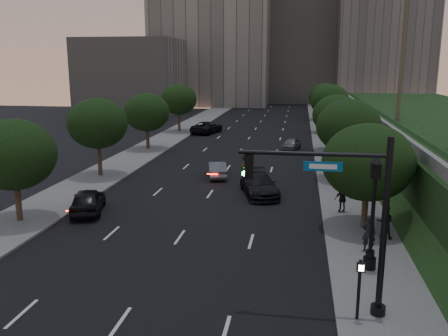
% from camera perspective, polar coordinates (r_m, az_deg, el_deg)
% --- Properties ---
extents(ground, '(160.00, 160.00, 0.00)m').
position_cam_1_polar(ground, '(22.41, -8.60, -12.78)').
color(ground, black).
rests_on(ground, ground).
extents(road_surface, '(16.00, 140.00, 0.02)m').
position_cam_1_polar(road_surface, '(50.56, 1.70, 1.69)').
color(road_surface, black).
rests_on(road_surface, ground).
extents(sidewalk_right, '(4.50, 140.00, 0.15)m').
position_cam_1_polar(sidewalk_right, '(50.29, 13.36, 1.37)').
color(sidewalk_right, slate).
rests_on(sidewalk_right, ground).
extents(sidewalk_left, '(4.50, 140.00, 0.15)m').
position_cam_1_polar(sidewalk_left, '(52.84, -9.40, 2.07)').
color(sidewalk_left, slate).
rests_on(sidewalk_left, ground).
extents(parapet_wall, '(0.35, 90.00, 0.70)m').
position_cam_1_polar(parapet_wall, '(48.05, 17.66, 5.77)').
color(parapet_wall, slate).
rests_on(parapet_wall, embankment).
extents(office_block_left, '(26.00, 20.00, 32.00)m').
position_cam_1_polar(office_block_left, '(113.28, -1.30, 15.82)').
color(office_block_left, gray).
rests_on(office_block_left, ground).
extents(office_block_mid, '(22.00, 18.00, 26.00)m').
position_cam_1_polar(office_block_mid, '(121.29, 9.22, 14.03)').
color(office_block_mid, gray).
rests_on(office_block_mid, ground).
extents(office_block_right, '(20.00, 22.00, 36.00)m').
position_cam_1_polar(office_block_right, '(116.88, 18.52, 16.09)').
color(office_block_right, slate).
rests_on(office_block_right, ground).
extents(office_block_filler, '(18.00, 16.00, 14.00)m').
position_cam_1_polar(office_block_filler, '(94.98, -11.01, 10.80)').
color(office_block_filler, gray).
rests_on(office_block_filler, ground).
extents(tree_right_a, '(5.20, 5.20, 6.24)m').
position_cam_1_polar(tree_right_a, '(28.07, 16.93, 0.67)').
color(tree_right_a, '#38281C').
rests_on(tree_right_a, ground).
extents(tree_right_b, '(5.20, 5.20, 6.74)m').
position_cam_1_polar(tree_right_b, '(39.75, 14.74, 4.89)').
color(tree_right_b, '#38281C').
rests_on(tree_right_b, ground).
extents(tree_right_c, '(5.20, 5.20, 6.24)m').
position_cam_1_polar(tree_right_c, '(52.68, 13.41, 6.21)').
color(tree_right_c, '#38281C').
rests_on(tree_right_c, ground).
extents(tree_right_d, '(5.20, 5.20, 6.74)m').
position_cam_1_polar(tree_right_d, '(66.54, 12.59, 7.93)').
color(tree_right_d, '#38281C').
rests_on(tree_right_d, ground).
extents(tree_right_e, '(5.20, 5.20, 6.24)m').
position_cam_1_polar(tree_right_e, '(81.52, 11.99, 8.41)').
color(tree_right_e, '#38281C').
rests_on(tree_right_e, ground).
extents(tree_left_a, '(5.00, 5.00, 6.34)m').
position_cam_1_polar(tree_left_a, '(30.73, -23.98, 1.47)').
color(tree_left_a, '#38281C').
rests_on(tree_left_a, ground).
extents(tree_left_b, '(5.00, 5.00, 6.71)m').
position_cam_1_polar(tree_left_b, '(41.12, -14.97, 5.20)').
color(tree_left_b, '#38281C').
rests_on(tree_left_b, ground).
extents(tree_left_c, '(5.00, 5.00, 6.34)m').
position_cam_1_polar(tree_left_c, '(53.21, -9.27, 6.64)').
color(tree_left_c, '#38281C').
rests_on(tree_left_c, ground).
extents(tree_left_d, '(5.00, 5.00, 6.71)m').
position_cam_1_polar(tree_left_d, '(66.56, -5.48, 8.22)').
color(tree_left_d, '#38281C').
rests_on(tree_left_d, ground).
extents(traffic_signal_mast, '(5.68, 0.56, 7.00)m').
position_cam_1_polar(traffic_signal_mast, '(18.28, 15.33, -6.62)').
color(traffic_signal_mast, black).
rests_on(traffic_signal_mast, ground).
extents(street_lamp, '(0.64, 0.64, 5.62)m').
position_cam_1_polar(street_lamp, '(22.72, 17.44, -5.73)').
color(street_lamp, black).
rests_on(street_lamp, ground).
extents(pedestrian_signal, '(0.30, 0.33, 2.50)m').
position_cam_1_polar(pedestrian_signal, '(18.62, 15.97, -13.31)').
color(pedestrian_signal, black).
rests_on(pedestrian_signal, ground).
extents(sedan_near_left, '(3.15, 5.06, 1.61)m').
position_cam_1_polar(sedan_near_left, '(31.99, -16.07, -3.80)').
color(sedan_near_left, black).
rests_on(sedan_near_left, ground).
extents(sedan_mid_left, '(2.39, 4.37, 1.37)m').
position_cam_1_polar(sedan_mid_left, '(40.25, -0.85, -0.16)').
color(sedan_mid_left, slate).
rests_on(sedan_mid_left, ground).
extents(sedan_far_left, '(4.08, 6.38, 1.64)m').
position_cam_1_polar(sedan_far_left, '(65.61, -2.06, 4.91)').
color(sedan_far_left, black).
rests_on(sedan_far_left, ground).
extents(sedan_near_right, '(3.69, 5.91, 1.60)m').
position_cam_1_polar(sedan_near_right, '(34.86, 4.25, -2.00)').
color(sedan_near_right, black).
rests_on(sedan_near_right, ground).
extents(sedan_far_right, '(2.41, 4.14, 1.32)m').
position_cam_1_polar(sedan_far_right, '(53.42, 8.09, 2.86)').
color(sedan_far_right, slate).
rests_on(sedan_far_right, ground).
extents(pedestrian_a, '(0.73, 0.52, 1.91)m').
position_cam_1_polar(pedestrian_a, '(25.27, 17.02, -7.51)').
color(pedestrian_a, black).
rests_on(pedestrian_a, sidewalk_right).
extents(pedestrian_b, '(1.00, 0.85, 1.82)m').
position_cam_1_polar(pedestrian_b, '(27.38, 18.79, -6.18)').
color(pedestrian_b, black).
rests_on(pedestrian_b, sidewalk_right).
extents(pedestrian_c, '(1.09, 0.62, 1.75)m').
position_cam_1_polar(pedestrian_c, '(31.28, 14.09, -3.63)').
color(pedestrian_c, black).
rests_on(pedestrian_c, sidewalk_right).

